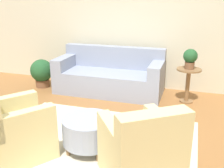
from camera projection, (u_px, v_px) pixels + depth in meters
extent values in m
plane|color=#996638|center=(90.00, 146.00, 3.66)|extent=(16.00, 16.00, 0.00)
cube|color=beige|center=(136.00, 24.00, 5.76)|extent=(9.50, 0.12, 2.80)
cube|color=beige|center=(90.00, 145.00, 3.65)|extent=(2.87, 2.36, 0.01)
cube|color=#8E99B2|center=(109.00, 82.00, 5.62)|extent=(2.26, 0.94, 0.47)
cube|color=#8E99B2|center=(114.00, 57.00, 5.81)|extent=(2.26, 0.20, 0.48)
cube|color=#8E99B2|center=(65.00, 62.00, 5.78)|extent=(0.24, 0.90, 0.26)
cube|color=#8E99B2|center=(157.00, 70.00, 5.20)|extent=(0.24, 0.90, 0.26)
cube|color=olive|center=(102.00, 98.00, 5.29)|extent=(2.03, 0.05, 0.06)
cube|color=beige|center=(17.00, 141.00, 3.35)|extent=(1.07, 1.09, 0.43)
cube|color=beige|center=(23.00, 123.00, 3.02)|extent=(0.57, 0.72, 0.29)
cube|color=beige|center=(8.00, 107.00, 3.47)|extent=(0.57, 0.72, 0.29)
cube|color=olive|center=(46.00, 144.00, 3.63)|extent=(0.56, 0.42, 0.06)
cube|color=beige|center=(139.00, 163.00, 2.89)|extent=(1.07, 1.09, 0.43)
cube|color=beige|center=(154.00, 139.00, 2.46)|extent=(0.71, 0.58, 0.53)
cube|color=beige|center=(164.00, 129.00, 2.88)|extent=(0.57, 0.72, 0.29)
cube|color=beige|center=(113.00, 138.00, 2.71)|extent=(0.57, 0.72, 0.29)
cube|color=olive|center=(126.00, 159.00, 3.30)|extent=(0.56, 0.42, 0.06)
cylinder|color=#8E99B2|center=(88.00, 130.00, 3.47)|extent=(0.69, 0.69, 0.34)
cylinder|color=olive|center=(68.00, 151.00, 3.41)|extent=(0.05, 0.05, 0.12)
cylinder|color=olive|center=(98.00, 156.00, 3.29)|extent=(0.05, 0.05, 0.12)
cylinder|color=olive|center=(81.00, 136.00, 3.78)|extent=(0.05, 0.05, 0.12)
cylinder|color=olive|center=(108.00, 140.00, 3.67)|extent=(0.05, 0.05, 0.12)
cylinder|color=olive|center=(189.00, 70.00, 4.98)|extent=(0.47, 0.47, 0.03)
cylinder|color=olive|center=(187.00, 86.00, 5.08)|extent=(0.08, 0.08, 0.65)
cylinder|color=olive|center=(186.00, 101.00, 5.18)|extent=(0.26, 0.26, 0.03)
cylinder|color=brown|center=(190.00, 65.00, 4.95)|extent=(0.18, 0.18, 0.13)
sphere|color=#23562D|center=(190.00, 56.00, 4.89)|extent=(0.27, 0.27, 0.27)
cylinder|color=brown|center=(43.00, 83.00, 6.04)|extent=(0.31, 0.31, 0.17)
sphere|color=#23562D|center=(42.00, 70.00, 5.95)|extent=(0.51, 0.51, 0.51)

